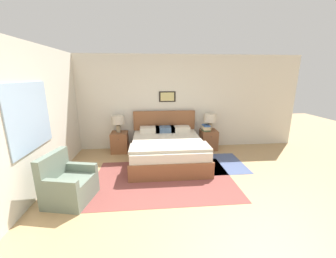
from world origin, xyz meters
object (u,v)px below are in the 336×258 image
object	(u,v)px
nightstand_near_window	(120,142)
table_lamp_near_window	(118,120)
armchair	(68,185)
table_lamp_by_door	(210,119)
bed	(167,149)
nightstand_by_door	(208,140)

from	to	relation	value
nightstand_near_window	table_lamp_near_window	size ratio (longest dim) A/B	1.19
armchair	table_lamp_by_door	distance (m)	3.85
armchair	table_lamp_near_window	distance (m)	2.40
armchair	table_lamp_by_door	xyz separation A→B (m)	(3.06, 2.26, 0.60)
table_lamp_near_window	table_lamp_by_door	world-z (taller)	same
table_lamp_near_window	table_lamp_by_door	size ratio (longest dim) A/B	1.00
bed	table_lamp_near_window	world-z (taller)	bed
armchair	nightstand_by_door	size ratio (longest dim) A/B	1.52
table_lamp_by_door	armchair	bearing A→B (deg)	-143.61
bed	armchair	world-z (taller)	bed
nightstand_near_window	table_lamp_near_window	bearing A→B (deg)	123.00
armchair	table_lamp_near_window	world-z (taller)	table_lamp_near_window
bed	table_lamp_by_door	size ratio (longest dim) A/B	4.29
armchair	nightstand_by_door	world-z (taller)	armchair
table_lamp_near_window	nightstand_near_window	bearing A→B (deg)	-57.00
armchair	nightstand_near_window	distance (m)	2.30
armchair	nightstand_near_window	world-z (taller)	armchair
nightstand_near_window	bed	bearing A→B (deg)	-30.97
armchair	bed	bearing A→B (deg)	141.58
nightstand_by_door	table_lamp_by_door	size ratio (longest dim) A/B	1.19
bed	table_lamp_by_door	world-z (taller)	bed
bed	nightstand_by_door	bearing A→B (deg)	30.97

